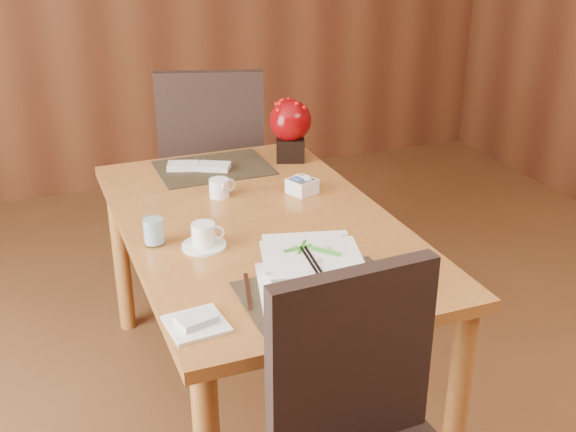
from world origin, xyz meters
name	(u,v)px	position (x,y,z in m)	size (l,w,h in m)	color
dining_table	(259,246)	(0.00, 0.60, 0.65)	(0.90, 1.50, 0.75)	#A6662E
placemat_near	(324,296)	(0.00, 0.05, 0.75)	(0.45, 0.33, 0.01)	black
placemat_far	(214,168)	(0.00, 1.15, 0.75)	(0.45, 0.33, 0.01)	black
soup_setting	(311,272)	(-0.02, 0.10, 0.81)	(0.36, 0.36, 0.12)	white
coffee_cup	(204,237)	(-0.23, 0.47, 0.78)	(0.14, 0.14, 0.08)	white
water_glass	(153,221)	(-0.37, 0.55, 0.83)	(0.07, 0.07, 0.16)	white
creamer_jug	(219,188)	(-0.06, 0.86, 0.78)	(0.10, 0.10, 0.07)	white
sugar_caddy	(302,186)	(0.24, 0.78, 0.78)	(0.09, 0.09, 0.06)	white
berry_decor	(290,126)	(0.33, 1.14, 0.90)	(0.17, 0.17, 0.26)	black
napkins_far	(201,166)	(-0.05, 1.15, 0.77)	(0.25, 0.09, 0.02)	silver
bread_plate	(196,324)	(-0.37, 0.04, 0.75)	(0.15, 0.15, 0.01)	white
far_chair	(214,163)	(0.13, 1.61, 0.60)	(0.63, 0.63, 1.07)	black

